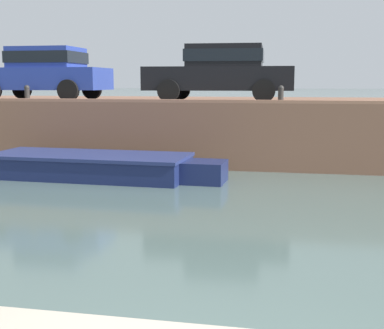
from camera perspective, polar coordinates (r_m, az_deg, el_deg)
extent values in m
plane|color=#4C605B|center=(8.46, 6.77, -6.79)|extent=(400.00, 400.00, 0.00)
cube|color=brown|center=(16.60, 9.18, 3.84)|extent=(60.00, 6.00, 1.74)
cube|color=#9F6C52|center=(13.67, 8.80, 6.65)|extent=(60.00, 0.24, 0.08)
cube|color=navy|center=(13.05, -10.88, -0.29)|extent=(4.77, 1.92, 0.49)
cube|color=navy|center=(12.16, 1.33, -0.79)|extent=(0.98, 0.99, 0.49)
cube|color=navy|center=(13.01, -10.92, 0.94)|extent=(4.83, 1.98, 0.08)
cube|color=brown|center=(13.17, -12.30, 0.56)|extent=(0.30, 1.58, 0.06)
cube|color=#233893|center=(16.75, -15.60, 8.78)|extent=(3.83, 1.84, 0.64)
cube|color=#233893|center=(16.70, -15.21, 10.93)|extent=(1.92, 1.60, 0.60)
cube|color=black|center=(16.70, -15.21, 10.93)|extent=(2.00, 1.63, 0.33)
cylinder|color=black|center=(18.10, -17.67, 7.65)|extent=(0.60, 0.19, 0.60)
cylinder|color=black|center=(15.43, -13.07, 7.72)|extent=(0.60, 0.19, 0.60)
cylinder|color=black|center=(17.12, -10.63, 7.87)|extent=(0.60, 0.19, 0.60)
cube|color=black|center=(15.12, 2.91, 9.13)|extent=(4.15, 1.92, 0.64)
cube|color=black|center=(15.12, 3.55, 11.47)|extent=(2.11, 1.61, 0.60)
cube|color=black|center=(15.12, 3.55, 11.47)|extent=(2.19, 1.65, 0.33)
cylinder|color=black|center=(14.44, -2.51, 7.88)|extent=(0.61, 0.21, 0.60)
cylinder|color=black|center=(16.17, -1.29, 7.98)|extent=(0.61, 0.21, 0.60)
cylinder|color=black|center=(14.16, 7.67, 7.79)|extent=(0.61, 0.21, 0.60)
cylinder|color=black|center=(15.93, 7.80, 7.89)|extent=(0.61, 0.21, 0.60)
cylinder|color=#2D2B28|center=(15.67, -17.17, 7.11)|extent=(0.14, 0.14, 0.35)
sphere|color=#2D2B28|center=(15.66, -17.20, 7.82)|extent=(0.15, 0.15, 0.15)
cylinder|color=#2D2B28|center=(13.79, 9.45, 7.21)|extent=(0.14, 0.14, 0.35)
sphere|color=#2D2B28|center=(13.79, 9.47, 8.02)|extent=(0.15, 0.15, 0.15)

